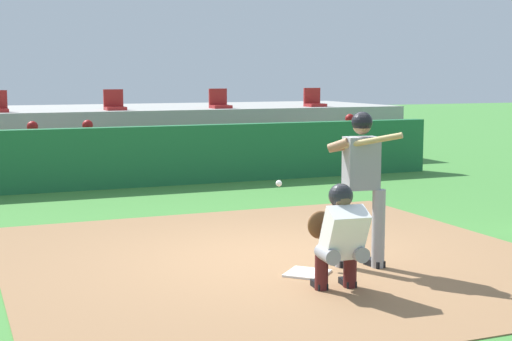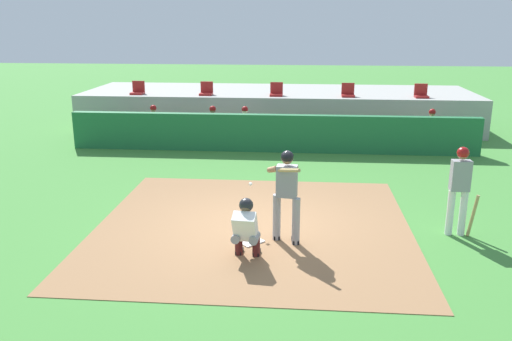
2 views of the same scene
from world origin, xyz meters
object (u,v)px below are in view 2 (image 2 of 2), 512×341
dugout_player_2 (245,125)px  stadium_seat_2 (276,92)px  batter_at_plate (286,191)px  stadium_seat_4 (421,94)px  stadium_seat_0 (138,90)px  stadium_seat_3 (348,93)px  catcher_crouched (246,226)px  dugout_player_0 (153,124)px  stadium_seat_1 (206,91)px  dugout_player_3 (432,128)px  home_plate (249,241)px  on_deck_batter (460,185)px  dugout_player_1 (212,125)px

dugout_player_2 → stadium_seat_2: bearing=64.7°
batter_at_plate → stadium_seat_4: bearing=66.0°
stadium_seat_0 → stadium_seat_3: bearing=0.0°
catcher_crouched → stadium_seat_3: 11.22m
batter_at_plate → dugout_player_0: bearing=120.7°
stadium_seat_1 → stadium_seat_0: bearing=180.0°
dugout_player_3 → stadium_seat_0: (-10.39, 2.03, 0.86)m
home_plate → dugout_player_0: dugout_player_0 is taller
stadium_seat_1 → stadium_seat_2: size_ratio=1.00×
batter_at_plate → dugout_player_2: size_ratio=1.39×
dugout_player_2 → on_deck_batter: bearing=-56.1°
stadium_seat_2 → stadium_seat_1: bearing=180.0°
stadium_seat_1 → dugout_player_1: bearing=-75.0°
dugout_player_2 → catcher_crouched: bearing=-83.7°
batter_at_plate → on_deck_batter: batter_at_plate is taller
stadium_seat_3 → stadium_seat_4: bearing=0.0°
catcher_crouched → home_plate: bearing=91.0°
dugout_player_2 → stadium_seat_1: size_ratio=2.71×
dugout_player_1 → stadium_seat_3: stadium_seat_3 is taller
dugout_player_0 → stadium_seat_0: 2.47m
catcher_crouched → stadium_seat_3: bearing=76.6°
dugout_player_0 → stadium_seat_4: bearing=12.3°
home_plate → dugout_player_3: (5.19, 8.14, 0.65)m
catcher_crouched → dugout_player_1: 9.08m
on_deck_batter → dugout_player_2: bearing=123.9°
stadium_seat_3 → stadium_seat_4: 2.60m
stadium_seat_4 → home_plate: bearing=-117.1°
stadium_seat_3 → home_plate: bearing=-104.3°
home_plate → stadium_seat_1: size_ratio=0.92×
catcher_crouched → dugout_player_3: size_ratio=1.37×
dugout_player_3 → stadium_seat_2: stadium_seat_2 is taller
catcher_crouched → stadium_seat_2: 10.92m
home_plate → dugout_player_2: size_ratio=0.34×
dugout_player_0 → stadium_seat_3: size_ratio=2.71×
catcher_crouched → stadium_seat_4: size_ratio=3.70×
home_plate → dugout_player_2: 8.23m
dugout_player_1 → stadium_seat_0: stadium_seat_0 is taller
catcher_crouched → on_deck_batter: on_deck_batter is taller
dugout_player_1 → stadium_seat_3: (4.66, 2.03, 0.86)m
dugout_player_1 → stadium_seat_1: size_ratio=2.71×
dugout_player_0 → stadium_seat_3: 7.06m
stadium_seat_2 → stadium_seat_3: 2.60m
stadium_seat_1 → dugout_player_2: bearing=-51.2°
dugout_player_2 → stadium_seat_2: size_ratio=2.71×
dugout_player_1 → catcher_crouched: bearing=-76.8°
home_plate → stadium_seat_0: (-5.20, 10.18, 1.51)m
batter_at_plate → stadium_seat_1: size_ratio=3.76×
dugout_player_0 → dugout_player_1: size_ratio=1.00×
stadium_seat_3 → dugout_player_2: bearing=-150.3°
catcher_crouched → dugout_player_0: 9.75m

